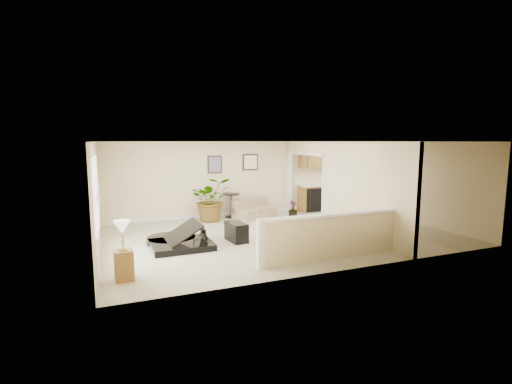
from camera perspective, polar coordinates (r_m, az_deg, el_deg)
name	(u,v)px	position (r m, az deg, el deg)	size (l,w,h in m)	color
floor	(279,235)	(10.12, 3.59, -6.55)	(9.00, 9.00, 0.00)	beige
back_wall	(242,178)	(12.64, -2.21, 2.11)	(9.00, 0.04, 2.50)	beige
front_wall	(347,207)	(7.32, 13.80, -2.32)	(9.00, 0.04, 2.50)	beige
left_wall	(96,199)	(8.94, -23.38, -0.93)	(0.04, 6.00, 2.50)	beige
right_wall	(410,182)	(12.49, 22.64, 1.43)	(0.04, 6.00, 2.50)	beige
ceiling	(280,142)	(9.81, 3.71, 7.75)	(9.00, 6.00, 0.04)	silver
kitchen_vinyl	(373,225)	(11.79, 17.61, -4.82)	(2.70, 6.00, 0.01)	tan
interior_partition	(332,186)	(10.99, 11.58, 0.92)	(0.18, 5.99, 2.50)	beige
pony_half_wall	(329,236)	(8.08, 11.17, -6.59)	(3.42, 0.22, 1.00)	beige
left_window	(96,192)	(8.42, -23.43, -0.06)	(0.05, 2.15, 1.45)	white
wall_art_left	(215,164)	(12.29, -6.36, 4.24)	(0.48, 0.04, 0.58)	#311F12
wall_mirror	(250,162)	(12.68, -0.90, 4.62)	(0.55, 0.04, 0.55)	#311F12
kitchen_cabinets	(326,186)	(13.85, 10.71, 0.89)	(2.36, 0.65, 2.33)	olive
piano	(178,224)	(9.06, -11.87, -4.80)	(1.70, 1.75, 1.33)	black
piano_bench	(236,232)	(9.42, -3.05, -6.14)	(0.36, 0.72, 0.48)	black
loveseat	(254,208)	(12.29, -0.28, -2.54)	(1.62, 1.21, 0.78)	tan
accent_table	(231,202)	(12.25, -3.85, -1.58)	(0.55, 0.55, 0.80)	black
palm_plant	(211,200)	(11.74, -6.88, -1.17)	(1.37, 1.23, 1.40)	black
small_plant	(293,210)	(12.44, 5.70, -2.77)	(0.36, 0.36, 0.54)	black
lamp_stand	(123,255)	(7.20, -19.72, -9.13)	(0.34, 0.34, 1.11)	olive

